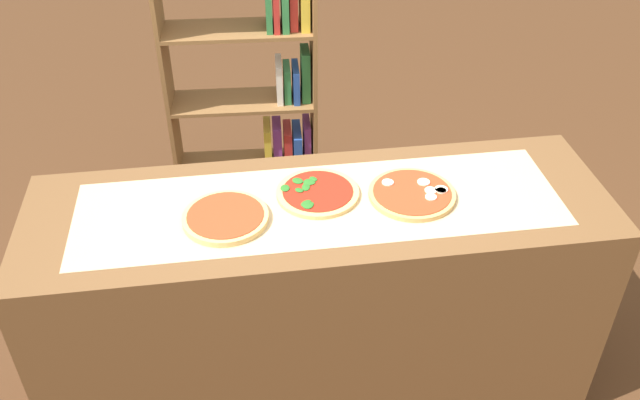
{
  "coord_description": "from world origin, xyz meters",
  "views": [
    {
      "loc": [
        -0.27,
        -1.91,
        2.4
      ],
      "look_at": [
        0.0,
        0.0,
        0.97
      ],
      "focal_mm": 38.51,
      "sensor_mm": 36.0,
      "label": 1
    }
  ],
  "objects_px": {
    "pizza_mozzarella_2": "(412,194)",
    "bookshelf": "(263,107)",
    "pizza_plain_0": "(225,217)",
    "pizza_spinach_1": "(317,193)"
  },
  "relations": [
    {
      "from": "pizza_mozzarella_2",
      "to": "bookshelf",
      "type": "relative_size",
      "value": 0.2
    },
    {
      "from": "pizza_mozzarella_2",
      "to": "bookshelf",
      "type": "distance_m",
      "value": 1.26
    },
    {
      "from": "pizza_plain_0",
      "to": "pizza_mozzarella_2",
      "type": "xyz_separation_m",
      "value": [
        0.66,
        0.04,
        -0.0
      ]
    },
    {
      "from": "pizza_plain_0",
      "to": "bookshelf",
      "type": "distance_m",
      "value": 1.24
    },
    {
      "from": "pizza_spinach_1",
      "to": "pizza_mozzarella_2",
      "type": "bearing_deg",
      "value": -10.13
    },
    {
      "from": "pizza_spinach_1",
      "to": "pizza_mozzarella_2",
      "type": "height_order",
      "value": "pizza_mozzarella_2"
    },
    {
      "from": "bookshelf",
      "to": "pizza_plain_0",
      "type": "bearing_deg",
      "value": -99.89
    },
    {
      "from": "pizza_plain_0",
      "to": "pizza_spinach_1",
      "type": "bearing_deg",
      "value": 17.17
    },
    {
      "from": "pizza_spinach_1",
      "to": "bookshelf",
      "type": "xyz_separation_m",
      "value": [
        -0.12,
        1.09,
        -0.24
      ]
    },
    {
      "from": "pizza_plain_0",
      "to": "pizza_spinach_1",
      "type": "height_order",
      "value": "same"
    }
  ]
}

